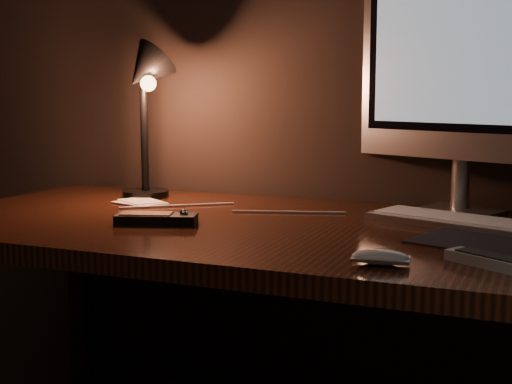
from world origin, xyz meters
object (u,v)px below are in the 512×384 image
at_px(keyboard, 478,223).
at_px(tv_remote, 497,262).
at_px(media_remote, 156,218).
at_px(desk_lamp, 145,92).
at_px(monitor, 463,67).
at_px(desk, 286,275).
at_px(mouse, 380,259).

bearing_deg(keyboard, tv_remote, -60.73).
relative_size(keyboard, media_remote, 2.58).
xyz_separation_m(keyboard, desk_lamp, (-0.84, 0.07, 0.27)).
bearing_deg(monitor, desk, -124.46).
bearing_deg(media_remote, desk_lamp, 105.64).
height_order(desk, tv_remote, tv_remote).
bearing_deg(monitor, keyboard, -46.69).
bearing_deg(desk_lamp, tv_remote, -16.58).
bearing_deg(tv_remote, mouse, -133.01).
bearing_deg(desk_lamp, mouse, -24.60).
relative_size(monitor, desk_lamp, 1.37).
xyz_separation_m(desk, tv_remote, (0.47, -0.29, 0.14)).
xyz_separation_m(desk, desk_lamp, (-0.44, 0.12, 0.41)).
bearing_deg(tv_remote, desk_lamp, -173.63).
bearing_deg(keyboard, media_remote, -141.90).
relative_size(desk, keyboard, 3.38).
relative_size(mouse, media_remote, 0.51).
height_order(media_remote, desk_lamp, desk_lamp).
distance_m(keyboard, desk_lamp, 0.88).
bearing_deg(desk_lamp, monitor, 15.18).
xyz_separation_m(desk, media_remote, (-0.24, -0.17, 0.14)).
height_order(tv_remote, desk_lamp, desk_lamp).
height_order(desk, monitor, monitor).
height_order(keyboard, tv_remote, tv_remote).
relative_size(keyboard, mouse, 5.03).
height_order(mouse, media_remote, media_remote).
height_order(desk, desk_lamp, desk_lamp).
relative_size(desk, monitor, 2.82).
bearing_deg(mouse, desk_lamp, 139.56).
relative_size(monitor, tv_remote, 3.24).
xyz_separation_m(mouse, desk_lamp, (-0.73, 0.47, 0.27)).
height_order(monitor, keyboard, monitor).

